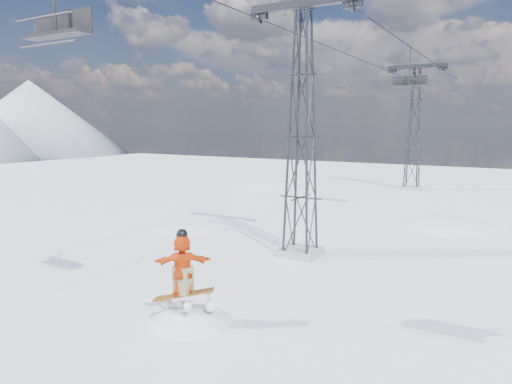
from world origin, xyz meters
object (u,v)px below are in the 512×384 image
(snowboarder_jump, at_px, (191,370))
(lift_chair_near, at_px, (58,26))
(lift_tower_near, at_px, (302,138))
(lift_tower_far, at_px, (414,131))

(snowboarder_jump, height_order, lift_chair_near, lift_chair_near)
(lift_tower_near, xyz_separation_m, lift_tower_far, (0.00, 25.00, 0.00))
(snowboarder_jump, bearing_deg, lift_chair_near, -133.64)
(lift_tower_near, bearing_deg, snowboarder_jump, -89.51)
(lift_tower_near, bearing_deg, lift_tower_far, 90.00)
(lift_tower_far, bearing_deg, lift_tower_near, -90.00)
(lift_tower_near, distance_m, lift_chair_near, 11.42)
(lift_tower_far, xyz_separation_m, lift_chair_near, (-2.20, -35.75, 3.17))
(lift_tower_far, bearing_deg, lift_chair_near, -93.52)
(lift_tower_far, relative_size, snowboarder_jump, 1.64)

